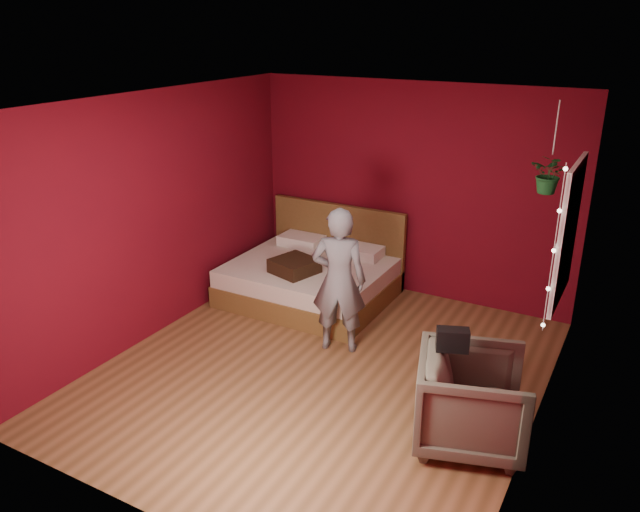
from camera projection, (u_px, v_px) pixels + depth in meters
The scene contains 10 objects.
floor at pixel (322, 371), 6.16m from camera, with size 4.50×4.50×0.00m, color brown.
room_walls at pixel (322, 208), 5.55m from camera, with size 4.04×4.54×2.62m.
window at pixel (567, 233), 5.47m from camera, with size 0.05×0.97×1.27m.
fairy_lights at pixel (554, 251), 5.05m from camera, with size 0.04×0.04×1.45m.
bed at pixel (313, 277), 7.71m from camera, with size 1.86×1.58×1.03m.
person at pixel (339, 280), 6.32m from camera, with size 0.56×0.37×1.54m, color slate.
armchair at pixel (472, 401), 5.00m from camera, with size 0.84×0.87×0.79m, color #575344.
handbag at pixel (453, 340), 4.94m from camera, with size 0.26×0.13×0.18m, color black.
throw_pillow at pixel (294, 266), 7.29m from camera, with size 0.46×0.46×0.16m, color #332011.
hanging_plant at pixel (550, 174), 5.62m from camera, with size 0.40×0.37×0.84m.
Camera 1 is at (2.57, -4.68, 3.27)m, focal length 35.00 mm.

